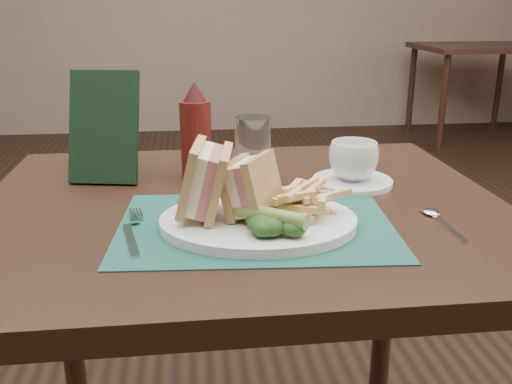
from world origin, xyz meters
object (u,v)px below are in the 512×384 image
saucer (352,182)px  check_presenter (104,127)px  plate (258,222)px  coffee_cup (353,160)px  sandwich_half_a (191,180)px  table_bg_right (473,93)px  ketchup_bottle (196,131)px  sandwich_half_b (238,184)px  placemat (256,225)px  drinking_glass (253,152)px

saucer → check_presenter: size_ratio=0.71×
plate → coffee_cup: (0.20, 0.19, 0.04)m
sandwich_half_a → coffee_cup: bearing=37.8°
saucer → coffee_cup: coffee_cup is taller
table_bg_right → ketchup_bottle: (-2.25, -3.26, 0.47)m
sandwich_half_a → sandwich_half_b: bearing=5.8°
plate → sandwich_half_a: size_ratio=2.63×
placemat → sandwich_half_b: 0.07m
sandwich_half_a → check_presenter: 0.30m
placemat → coffee_cup: bearing=42.3°
sandwich_half_b → ketchup_bottle: 0.26m
saucer → ketchup_bottle: 0.31m
placemat → sandwich_half_b: (-0.03, 0.01, 0.06)m
drinking_glass → saucer: bearing=-4.1°
table_bg_right → drinking_glass: drinking_glass is taller
table_bg_right → placemat: 4.15m
table_bg_right → drinking_glass: 3.98m
placemat → coffee_cup: (0.21, 0.19, 0.05)m
plate → check_presenter: (-0.26, 0.28, 0.09)m
sandwich_half_a → saucer: (0.30, 0.17, -0.07)m
sandwich_half_b → saucer: sandwich_half_b is taller
drinking_glass → sandwich_half_b: bearing=-103.1°
sandwich_half_a → placemat: bearing=-0.2°
table_bg_right → coffee_cup: 3.89m
sandwich_half_a → coffee_cup: 0.35m
table_bg_right → coffee_cup: coffee_cup is taller
sandwich_half_a → sandwich_half_b: (0.07, -0.00, -0.01)m
coffee_cup → check_presenter: bearing=169.7°
saucer → plate: bearing=-136.3°
coffee_cup → drinking_glass: 0.19m
sandwich_half_b → sandwich_half_a: bearing=-151.3°
saucer → ketchup_bottle: ketchup_bottle is taller
plate → coffee_cup: coffee_cup is taller
placemat → drinking_glass: drinking_glass is taller
drinking_glass → check_presenter: bearing=165.6°
table_bg_right → plate: size_ratio=3.00×
sandwich_half_a → ketchup_bottle: bearing=95.2°
sandwich_half_a → check_presenter: (-0.16, 0.26, 0.03)m
plate → ketchup_bottle: bearing=113.3°
sandwich_half_b → saucer: (0.23, 0.18, -0.06)m
plate → sandwich_half_a: sandwich_half_a is taller
plate → table_bg_right: bearing=63.7°
coffee_cup → check_presenter: (-0.46, 0.08, 0.06)m
placemat → ketchup_bottle: (-0.08, 0.26, 0.09)m
ketchup_bottle → check_presenter: check_presenter is taller
table_bg_right → ketchup_bottle: ketchup_bottle is taller
table_bg_right → drinking_glass: size_ratio=6.92×
plate → saucer: plate is taller
table_bg_right → drinking_glass: (-2.15, -3.32, 0.44)m
table_bg_right → saucer: bearing=-120.5°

